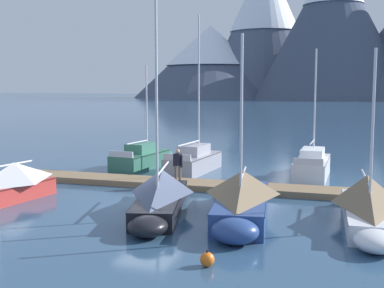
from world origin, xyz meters
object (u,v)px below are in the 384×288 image
mooring_buoy_channel_marker (207,259)px  sailboat_mid_dock_port (145,157)px  sailboat_last_slip (368,202)px  sailboat_second_berth (5,184)px  sailboat_outer_slip (242,197)px  sailboat_far_berth (161,193)px  person_on_dock (178,163)px  sailboat_mid_dock_starboard (196,160)px  sailboat_end_of_dock (313,165)px

mooring_buoy_channel_marker → sailboat_mid_dock_port: bearing=119.8°
sailboat_last_slip → sailboat_mid_dock_port: bearing=143.6°
sailboat_second_berth → mooring_buoy_channel_marker: (10.90, -4.79, -0.60)m
sailboat_second_berth → sailboat_outer_slip: size_ratio=1.23×
sailboat_second_berth → sailboat_far_berth: bearing=4.3°
sailboat_outer_slip → person_on_dock: sailboat_outer_slip is taller
sailboat_second_berth → sailboat_outer_slip: (10.60, 0.74, 0.04)m
sailboat_second_berth → person_on_dock: sailboat_second_berth is taller
sailboat_second_berth → mooring_buoy_channel_marker: bearing=-23.7°
sailboat_second_berth → sailboat_mid_dock_starboard: 12.04m
sailboat_mid_dock_port → sailboat_far_berth: size_ratio=0.71×
sailboat_second_berth → person_on_dock: 8.24m
sailboat_second_berth → person_on_dock: size_ratio=5.44×
sailboat_mid_dock_starboard → mooring_buoy_channel_marker: (5.57, -15.58, -0.46)m
sailboat_far_berth → mooring_buoy_channel_marker: size_ratio=18.19×
sailboat_outer_slip → sailboat_end_of_dock: (1.69, 10.42, -0.18)m
sailboat_outer_slip → sailboat_end_of_dock: sailboat_end_of_dock is taller
sailboat_mid_dock_starboard → sailboat_last_slip: bearing=-43.6°
sailboat_far_berth → sailboat_end_of_dock: size_ratio=1.25×
sailboat_mid_dock_starboard → sailboat_far_berth: bearing=-79.4°
sailboat_outer_slip → sailboat_last_slip: sailboat_outer_slip is taller
person_on_dock → mooring_buoy_channel_marker: person_on_dock is taller
sailboat_outer_slip → mooring_buoy_channel_marker: sailboat_outer_slip is taller
sailboat_second_berth → sailboat_far_berth: 7.27m
sailboat_second_berth → sailboat_end_of_dock: (12.28, 11.16, -0.13)m
sailboat_far_berth → mooring_buoy_channel_marker: bearing=-55.6°
sailboat_mid_dock_starboard → sailboat_last_slip: sailboat_mid_dock_starboard is taller
sailboat_mid_dock_port → sailboat_end_of_dock: 10.63m
sailboat_outer_slip → sailboat_mid_dock_starboard: bearing=117.6°
sailboat_end_of_dock → sailboat_last_slip: (2.93, -9.79, 0.17)m
sailboat_far_berth → person_on_dock: size_ratio=5.37×
sailboat_outer_slip → mooring_buoy_channel_marker: size_ratio=15.00×
person_on_dock → sailboat_mid_dock_port: bearing=127.3°
sailboat_second_berth → sailboat_end_of_dock: sailboat_second_berth is taller
sailboat_outer_slip → sailboat_end_of_dock: 10.56m
sailboat_mid_dock_port → sailboat_last_slip: (13.56, -9.98, 0.23)m
sailboat_second_berth → sailboat_far_berth: sailboat_second_berth is taller
sailboat_mid_dock_starboard → sailboat_end_of_dock: 6.97m
sailboat_last_slip → sailboat_far_berth: bearing=-174.1°
sailboat_far_berth → sailboat_last_slip: size_ratio=1.25×
mooring_buoy_channel_marker → sailboat_far_berth: bearing=124.4°
sailboat_second_berth → sailboat_mid_dock_starboard: bearing=63.7°
sailboat_last_slip → person_on_dock: size_ratio=4.30×
person_on_dock → sailboat_last_slip: bearing=-24.3°
sailboat_mid_dock_port → person_on_dock: sailboat_mid_dock_port is taller
sailboat_far_berth → sailboat_mid_dock_port: bearing=117.4°
sailboat_mid_dock_starboard → sailboat_end_of_dock: sailboat_mid_dock_starboard is taller
sailboat_far_berth → sailboat_end_of_dock: (5.03, 10.61, -0.13)m
sailboat_outer_slip → mooring_buoy_channel_marker: (0.30, -5.52, -0.64)m
sailboat_outer_slip → sailboat_last_slip: size_ratio=1.03×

